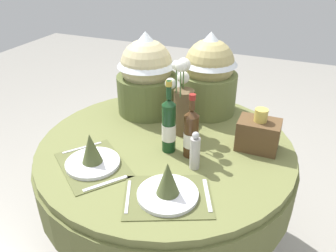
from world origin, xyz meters
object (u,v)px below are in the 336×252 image
Objects in this scene: place_setting_left at (92,156)px; gift_tub_back_centre at (209,71)px; dining_table at (166,167)px; woven_basket_side_right at (258,134)px; place_setting_right at (168,187)px; flower_vase at (183,101)px; gift_tub_back_left at (147,71)px; wine_bottle_right at (191,133)px; wine_bottle_left at (169,125)px; pepper_mill at (195,152)px.

gift_tub_back_centre reaches higher than place_setting_left.
woven_basket_side_right reaches higher than dining_table.
place_setting_right is 0.55m from woven_basket_side_right.
flower_vase is (-0.12, 0.49, 0.13)m from place_setting_right.
gift_tub_back_left is (-0.01, 0.59, 0.19)m from place_setting_left.
woven_basket_side_right is at bearing 32.87° from wine_bottle_right.
place_setting_left is 1.03× the size of place_setting_right.
flower_vase reaches higher than woven_basket_side_right.
wine_bottle_left is (0.04, -0.05, 0.28)m from dining_table.
place_setting_right is 2.01× the size of woven_basket_side_right.
woven_basket_side_right is (0.34, -0.30, -0.16)m from gift_tub_back_centre.
woven_basket_side_right is at bearing 32.93° from place_setting_left.
woven_basket_side_right is (0.66, -0.17, -0.16)m from gift_tub_back_left.
pepper_mill reaches higher than place_setting_left.
pepper_mill is (0.42, 0.15, 0.04)m from place_setting_left.
woven_basket_side_right is at bearing -0.49° from flower_vase.
place_setting_left is 2.07× the size of woven_basket_side_right.
wine_bottle_left is at bearing -51.59° from gift_tub_back_left.
wine_bottle_right is at bearing -82.46° from gift_tub_back_centre.
flower_vase reaches higher than place_setting_left.
place_setting_right is 0.23m from pepper_mill.
place_setting_right is at bearing -87.43° from wine_bottle_right.
gift_tub_back_left is at bearing 90.85° from place_setting_left.
pepper_mill is (0.03, 0.22, 0.04)m from place_setting_right.
gift_tub_back_centre is (-0.06, 0.47, 0.12)m from wine_bottle_right.
flower_vase is at bearing 73.55° from dining_table.
gift_tub_back_centre reaches higher than pepper_mill.
flower_vase reaches higher than dining_table.
woven_basket_side_right is (0.26, 0.49, 0.03)m from place_setting_right.
flower_vase is 0.19m from wine_bottle_left.
woven_basket_side_right is (0.27, 0.18, -0.04)m from wine_bottle_right.
place_setting_left is 0.94× the size of gift_tub_back_centre.
dining_table is at bearing 113.97° from place_setting_right.
gift_tub_back_left and gift_tub_back_centre have the same top height.
gift_tub_back_left is 0.69m from woven_basket_side_right.
gift_tub_back_centre is at bearing 66.51° from place_setting_left.
place_setting_left is at bearing -159.92° from pepper_mill.
wine_bottle_left is at bearing 150.83° from pepper_mill.
dining_table is at bearing -101.22° from gift_tub_back_centre.
gift_tub_back_left reaches higher than wine_bottle_left.
gift_tub_back_centre is at bearing 95.59° from place_setting_right.
place_setting_left is 0.39m from place_setting_right.
pepper_mill is at bearing -59.69° from flower_vase.
gift_tub_back_left reaches higher than wine_bottle_right.
gift_tub_back_left is at bearing 134.86° from pepper_mill.
place_setting_left is 1.39× the size of wine_bottle_right.
wine_bottle_left reaches higher than pepper_mill.
wine_bottle_left is (-0.00, -0.18, -0.04)m from flower_vase.
dining_table is at bearing -163.31° from woven_basket_side_right.
place_setting_right is at bearing -58.81° from gift_tub_back_left.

